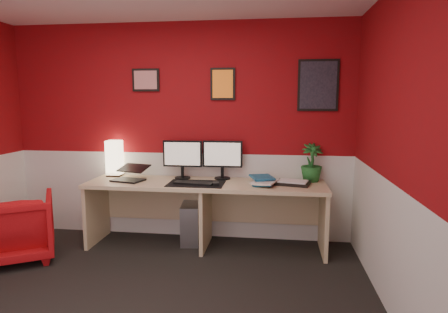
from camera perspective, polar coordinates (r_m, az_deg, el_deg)
ground at (r=3.31m, az=-14.14°, el=-21.24°), size 4.00×3.50×0.01m
wall_back at (r=4.57m, az=-6.58°, el=3.61°), size 4.00×0.01×2.50m
wall_right at (r=2.83m, az=25.71°, el=-0.02°), size 0.01×3.50×2.50m
wainscot_back at (r=4.68m, az=-6.45°, el=-5.58°), size 4.00×0.01×1.00m
wainscot_right at (r=3.02m, az=24.70°, el=-14.24°), size 0.01×3.50×1.00m
desk at (r=4.32m, az=-2.72°, el=-8.58°), size 2.60×0.65×0.73m
shoji_lamp at (r=4.75m, az=-15.81°, el=-0.37°), size 0.16×0.16×0.40m
laptop at (r=4.41m, az=-13.99°, el=-2.12°), size 0.38×0.31×0.22m
monitor_left at (r=4.42m, az=-6.17°, el=0.46°), size 0.45×0.06×0.58m
monitor_right at (r=4.37m, az=-0.25°, el=0.41°), size 0.45×0.06×0.58m
desk_mat at (r=4.17m, az=-4.13°, el=-4.00°), size 0.60×0.38×0.01m
keyboard at (r=4.15m, az=-4.45°, el=-3.90°), size 0.44×0.20×0.02m
mouse at (r=4.07m, az=-1.19°, el=-4.01°), size 0.08×0.11×0.03m
book_bottom at (r=4.14m, az=4.39°, el=-3.94°), size 0.23×0.29×0.03m
book_middle at (r=4.13m, az=4.55°, el=-3.60°), size 0.31×0.36×0.02m
book_top at (r=4.15m, az=4.10°, el=-3.18°), size 0.30×0.35×0.03m
zen_tray at (r=4.19m, az=10.08°, el=-3.88°), size 0.40×0.33×0.03m
potted_plant at (r=4.36m, az=12.77°, el=-0.88°), size 0.29×0.29×0.42m
pc_tower at (r=4.54m, az=-4.88°, el=-9.64°), size 0.25×0.47×0.45m
armchair at (r=4.54m, az=-28.42°, el=-9.17°), size 0.99×1.00×0.67m
art_left at (r=4.65m, az=-11.44°, el=10.98°), size 0.32×0.02×0.26m
art_center at (r=4.44m, az=-0.18°, el=10.63°), size 0.28×0.02×0.36m
art_right at (r=4.43m, az=13.69°, el=10.15°), size 0.44×0.02×0.56m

